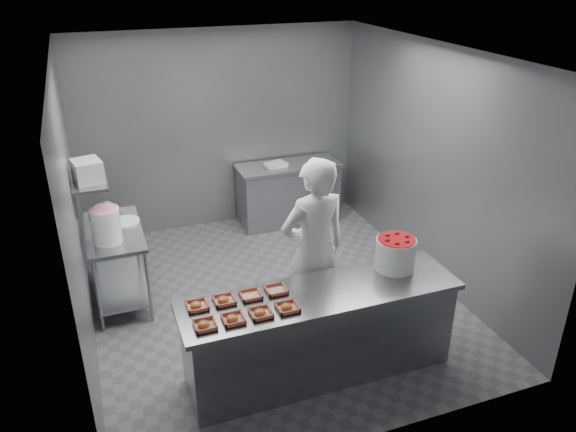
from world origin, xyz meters
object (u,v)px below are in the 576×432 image
object	(u,v)px
tray_6	(251,295)
glaze_bucket	(106,225)
tray_2	(260,313)
worker	(314,251)
back_counter	(289,193)
tray_3	(287,307)
service_counter	(320,333)
prep_table	(117,254)
strawberry_tub	(396,252)
tray_7	(276,290)
appliance	(87,171)
tray_0	(204,325)
tray_1	(233,319)
tray_5	(224,300)
tray_4	(197,306)

from	to	relation	value
tray_6	glaze_bucket	size ratio (longest dim) A/B	0.40
tray_2	worker	xyz separation A→B (m)	(0.80, 0.75, 0.06)
back_counter	tray_3	xyz separation A→B (m)	(-1.28, -3.40, 0.47)
back_counter	tray_6	world-z (taller)	tray_6
service_counter	prep_table	xyz separation A→B (m)	(-1.65, 1.95, 0.14)
service_counter	strawberry_tub	bearing A→B (deg)	10.14
prep_table	worker	bearing A→B (deg)	-36.47
tray_7	appliance	xyz separation A→B (m)	(-1.44, 1.63, 0.76)
tray_0	tray_7	bearing A→B (deg)	22.25
service_counter	tray_7	size ratio (longest dim) A/B	13.88
prep_table	tray_1	distance (m)	2.27
tray_0	tray_3	world-z (taller)	same
tray_7	tray_1	bearing A→B (deg)	-148.52
tray_6	worker	distance (m)	0.92
tray_2	strawberry_tub	xyz separation A→B (m)	(1.46, 0.30, 0.15)
service_counter	tray_5	bearing A→B (deg)	170.26
glaze_bucket	service_counter	bearing A→B (deg)	-44.25
tray_1	tray_3	bearing A→B (deg)	0.00
tray_2	appliance	world-z (taller)	appliance
back_counter	tray_1	world-z (taller)	tray_1
tray_2	worker	size ratio (longest dim) A/B	0.10
service_counter	tray_1	world-z (taller)	tray_1
tray_6	prep_table	bearing A→B (deg)	119.79
back_counter	tray_1	xyz separation A→B (m)	(-1.76, -3.40, 0.47)
prep_table	tray_4	size ratio (longest dim) A/B	6.40
service_counter	worker	distance (m)	0.82
back_counter	tray_3	world-z (taller)	tray_3
tray_2	tray_7	xyz separation A→B (m)	(0.24, 0.30, -0.00)
tray_3	tray_5	distance (m)	0.56
tray_7	tray_2	bearing A→B (deg)	-129.41
prep_table	tray_6	world-z (taller)	tray_6
back_counter	service_counter	bearing A→B (deg)	-105.48
tray_4	strawberry_tub	xyz separation A→B (m)	(1.94, 0.00, 0.15)
service_counter	tray_2	world-z (taller)	tray_2
glaze_bucket	prep_table	bearing A→B (deg)	75.06
back_counter	tray_3	distance (m)	3.66
tray_2	tray_7	size ratio (longest dim) A/B	1.00
back_counter	tray_1	size ratio (longest dim) A/B	8.01
tray_7	tray_5	bearing A→B (deg)	-180.00
back_counter	worker	bearing A→B (deg)	-105.28
tray_3	tray_7	world-z (taller)	tray_3
back_counter	tray_4	xyz separation A→B (m)	(-2.00, -3.10, 0.47)
tray_3	tray_6	bearing A→B (deg)	128.70
service_counter	tray_1	xyz separation A→B (m)	(-0.86, -0.15, 0.47)
tray_0	strawberry_tub	bearing A→B (deg)	8.73
worker	glaze_bucket	xyz separation A→B (m)	(-1.90, 1.08, 0.12)
tray_3	worker	size ratio (longest dim) A/B	0.10
tray_7	worker	distance (m)	0.72
prep_table	appliance	xyz separation A→B (m)	(-0.17, -0.17, 1.08)
tray_6	glaze_bucket	world-z (taller)	glaze_bucket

